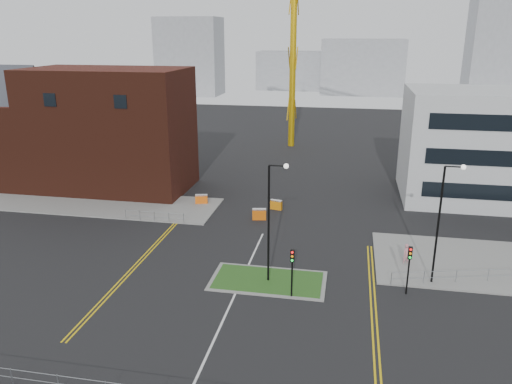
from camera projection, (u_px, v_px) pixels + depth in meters
ground at (214, 340)px, 30.29m from camera, size 200.00×200.00×0.00m
pavement_left at (91, 203)px, 54.41m from camera, size 28.00×8.00×0.12m
island_kerb at (268, 281)px, 37.41m from camera, size 8.60×4.60×0.08m
grass_island at (268, 281)px, 37.40m from camera, size 8.00×4.00×0.12m
brick_building at (87, 130)px, 58.48m from camera, size 24.20×10.07×14.24m
streetlamp_island at (272, 214)px, 35.73m from camera, size 1.46×0.36×9.18m
streetlamp_right_near at (443, 215)px, 35.46m from camera, size 1.46×0.36×9.18m
traffic_light_island at (292, 264)px, 34.39m from camera, size 0.28×0.33×3.65m
traffic_light_right at (409, 261)px, 34.84m from camera, size 0.28×0.33×3.65m
railing_left at (154, 215)px, 48.86m from camera, size 6.05×0.05×1.10m
centre_line at (222, 322)px, 32.16m from camera, size 0.15×30.00×0.01m
yellow_left_a at (141, 258)px, 41.25m from camera, size 0.12×24.00×0.01m
yellow_left_b at (145, 258)px, 41.19m from camera, size 0.12×24.00×0.01m
yellow_right_a at (371, 304)px, 34.22m from camera, size 0.12×20.00×0.01m
yellow_right_b at (375, 305)px, 34.16m from camera, size 0.12×20.00×0.01m
skyline_a at (190, 57)px, 146.29m from camera, size 18.00×12.00×22.00m
skyline_b at (362, 67)px, 147.66m from camera, size 24.00×12.00×16.00m
skyline_c at (496, 47)px, 134.93m from camera, size 14.00×12.00×28.00m
skyline_d at (305, 71)px, 160.83m from camera, size 30.00×12.00×12.00m
pedestrian at (407, 254)px, 39.82m from camera, size 0.78×0.71×1.79m
barrier_left at (201, 199)px, 53.98m from camera, size 1.38×0.72×1.10m
barrier_mid at (276, 204)px, 52.45m from camera, size 1.29×0.70×1.03m
barrier_right at (259, 214)px, 49.55m from camera, size 1.41×0.67×1.14m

